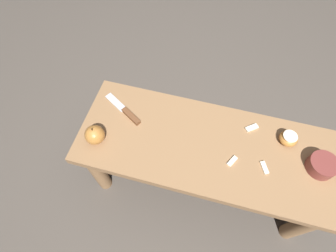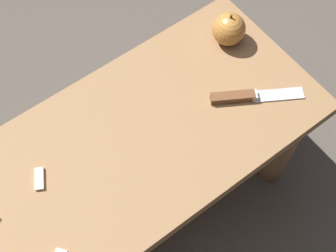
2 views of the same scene
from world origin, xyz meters
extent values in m
plane|color=#4C443D|center=(0.00, 0.00, 0.00)|extent=(8.00, 8.00, 0.00)
cube|color=olive|center=(0.00, 0.00, 0.43)|extent=(1.12, 0.44, 0.04)
cylinder|color=olive|center=(-0.50, -0.16, 0.21)|extent=(0.07, 0.07, 0.41)
cylinder|color=olive|center=(-0.50, 0.16, 0.21)|extent=(0.07, 0.07, 0.41)
cube|color=#B7BABF|center=(-0.46, 0.11, 0.46)|extent=(0.12, 0.09, 0.00)
cube|color=#B7BABF|center=(-0.41, 0.08, 0.46)|extent=(0.02, 0.03, 0.02)
cube|color=brown|center=(-0.36, 0.05, 0.46)|extent=(0.10, 0.07, 0.02)
sphere|color=#B27233|center=(-0.47, -0.10, 0.50)|extent=(0.08, 0.08, 0.08)
cylinder|color=#4C3319|center=(-0.47, -0.10, 0.54)|extent=(0.01, 0.01, 0.01)
cube|color=silver|center=(0.11, -0.05, 0.46)|extent=(0.04, 0.05, 0.01)
camera|label=1|loc=(-0.04, -0.51, 1.46)|focal=28.00mm
camera|label=2|loc=(0.11, 0.42, 1.41)|focal=50.00mm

